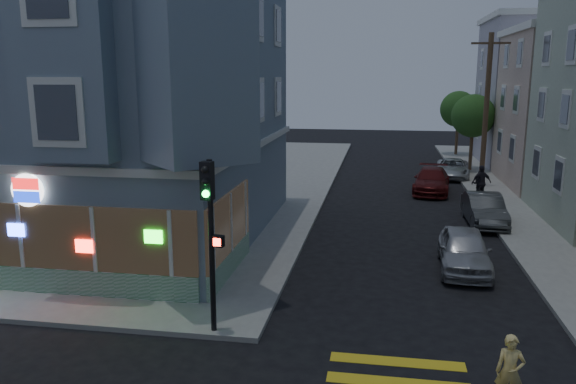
% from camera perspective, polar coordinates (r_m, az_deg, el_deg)
% --- Properties ---
extents(ground, '(120.00, 120.00, 0.00)m').
position_cam_1_polar(ground, '(14.19, -17.44, -17.23)').
color(ground, black).
rests_on(ground, ground).
extents(sidewalk_nw, '(33.00, 42.00, 0.15)m').
position_cam_1_polar(sidewalk_nw, '(39.70, -20.00, 1.42)').
color(sidewalk_nw, gray).
rests_on(sidewalk_nw, ground).
extents(corner_building, '(14.60, 14.60, 11.40)m').
position_cam_1_polar(corner_building, '(25.00, -19.30, 9.01)').
color(corner_building, slate).
rests_on(corner_building, sidewalk_nw).
extents(row_house_d, '(12.00, 8.60, 10.50)m').
position_cam_1_polar(row_house_d, '(46.97, 26.62, 8.94)').
color(row_house_d, '#A5A0B0').
rests_on(row_house_d, sidewalk_ne).
extents(utility_pole, '(2.20, 0.30, 9.00)m').
position_cam_1_polar(utility_pole, '(35.53, 19.49, 7.99)').
color(utility_pole, '#4C3826').
rests_on(utility_pole, sidewalk_ne).
extents(street_tree_near, '(3.00, 3.00, 5.30)m').
position_cam_1_polar(street_tree_near, '(41.53, 18.30, 7.34)').
color(street_tree_near, '#4C3826').
rests_on(street_tree_near, sidewalk_ne).
extents(street_tree_far, '(3.00, 3.00, 5.30)m').
position_cam_1_polar(street_tree_far, '(49.43, 16.93, 8.05)').
color(street_tree_far, '#4C3826').
rests_on(street_tree_far, sidewalk_ne).
extents(running_child, '(0.63, 0.46, 1.57)m').
position_cam_1_polar(running_child, '(12.92, 21.62, -16.61)').
color(running_child, '#EDD279').
rests_on(running_child, ground).
extents(pedestrian_a, '(0.91, 0.82, 1.52)m').
position_cam_1_polar(pedestrian_a, '(32.30, 18.87, 0.75)').
color(pedestrian_a, black).
rests_on(pedestrian_a, sidewalk_ne).
extents(pedestrian_b, '(1.20, 0.81, 1.89)m').
position_cam_1_polar(pedestrian_b, '(31.75, 19.05, 0.90)').
color(pedestrian_b, '#26222B').
rests_on(pedestrian_b, sidewalk_ne).
extents(parked_car_a, '(1.92, 4.32, 1.44)m').
position_cam_1_polar(parked_car_a, '(20.78, 17.47, -5.63)').
color(parked_car_a, '#A7A9AF').
rests_on(parked_car_a, ground).
extents(parked_car_b, '(1.58, 4.33, 1.42)m').
position_cam_1_polar(parked_car_b, '(27.23, 19.30, -1.69)').
color(parked_car_b, '#3D4143').
rests_on(parked_car_b, ground).
extents(parked_car_c, '(2.55, 5.08, 1.41)m').
position_cam_1_polar(parked_car_c, '(33.76, 14.38, 1.13)').
color(parked_car_c, '#521213').
rests_on(parked_car_c, ground).
extents(parked_car_d, '(2.55, 4.72, 1.26)m').
position_cam_1_polar(parked_car_d, '(39.06, 16.38, 2.32)').
color(parked_car_d, '#AAB1B5').
rests_on(parked_car_d, ground).
extents(traffic_signal, '(0.55, 0.51, 4.55)m').
position_cam_1_polar(traffic_signal, '(14.24, -7.92, -2.65)').
color(traffic_signal, black).
rests_on(traffic_signal, sidewalk_nw).
extents(fire_hydrant, '(0.46, 0.26, 0.79)m').
position_cam_1_polar(fire_hydrant, '(26.07, 21.07, -2.72)').
color(fire_hydrant, white).
rests_on(fire_hydrant, sidewalk_ne).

